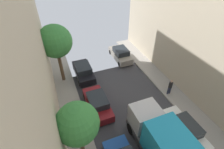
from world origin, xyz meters
TOP-DOWN VIEW (x-y plane):
  - parked_car_left_4 at (-2.70, 10.48)m, footprint 1.78×4.20m
  - parked_car_left_5 at (-2.70, 15.69)m, footprint 1.78×4.20m
  - parked_car_right_2 at (2.70, 5.41)m, footprint 1.78×4.20m
  - parked_car_right_3 at (2.70, 17.52)m, footprint 1.78×4.20m
  - delivery_truck at (0.00, 4.33)m, footprint 2.26×6.60m
  - pedestrian at (4.51, 9.63)m, footprint 0.40×0.36m
  - street_tree_0 at (-4.97, 15.76)m, footprint 3.22×3.22m
  - street_tree_2 at (-4.97, 6.59)m, footprint 2.61×2.61m

SIDE VIEW (x-z plane):
  - parked_car_left_4 at x=-2.70m, z-range -0.06..1.50m
  - parked_car_left_5 at x=-2.70m, z-range -0.06..1.50m
  - parked_car_right_2 at x=2.70m, z-range -0.06..1.50m
  - parked_car_right_3 at x=2.70m, z-range -0.06..1.50m
  - pedestrian at x=4.51m, z-range 0.21..1.93m
  - delivery_truck at x=0.00m, z-range 0.10..3.48m
  - street_tree_2 at x=-4.97m, z-range 1.36..6.47m
  - street_tree_0 at x=-4.97m, z-range 1.65..7.94m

